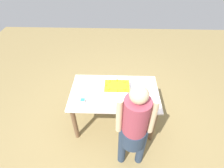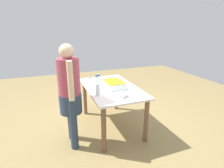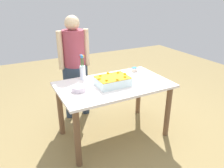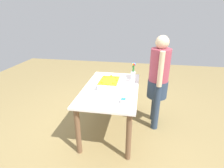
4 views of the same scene
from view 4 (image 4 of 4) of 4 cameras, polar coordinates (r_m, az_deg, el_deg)
The scene contains 8 objects.
ground_plane at distance 3.01m, azimuth -0.32°, elevation -14.05°, with size 8.00×8.00×0.00m, color olive.
dining_table at distance 2.69m, azimuth -0.35°, elevation -3.59°, with size 1.36×0.82×0.73m.
sheet_cake at distance 2.66m, azimuth -0.90°, elevation 0.23°, with size 0.39×0.28×0.13m.
serving_plate_with_slice at distance 2.20m, azimuth 3.74°, elevation -5.92°, with size 0.18×0.18×0.07m.
cake_knife at distance 2.29m, azimuth -7.77°, elevation -5.38°, with size 0.20×0.02×0.00m, color silver.
flower_vase at distance 2.82m, azimuth 6.91°, elevation 3.28°, with size 0.07×0.07×0.33m.
fruit_bowl at distance 3.04m, azimuth 1.19°, elevation 2.63°, with size 0.17×0.17×0.05m, color silver.
person_standing at distance 2.81m, azimuth 14.94°, elevation 2.16°, with size 0.45×0.31×1.49m.
Camera 4 is at (-2.37, -0.43, 1.81)m, focal length 28.00 mm.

